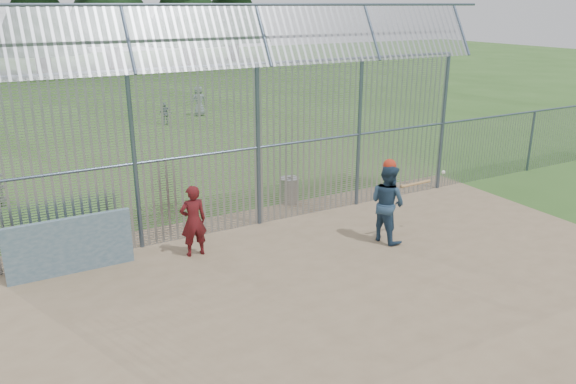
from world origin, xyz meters
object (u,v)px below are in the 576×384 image
onlooker (193,221)px  trash_can (289,190)px  batter (387,203)px  dugout_wall (70,246)px

onlooker → trash_can: size_ratio=1.97×
batter → onlooker: bearing=61.5°
batter → dugout_wall: bearing=64.9°
dugout_wall → onlooker: (2.52, -0.39, 0.21)m
dugout_wall → trash_can: bearing=14.9°
trash_can → onlooker: bearing=-150.3°
onlooker → dugout_wall: bearing=-6.4°
dugout_wall → trash_can: dugout_wall is taller
dugout_wall → batter: batter is taller
dugout_wall → trash_can: size_ratio=3.05×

